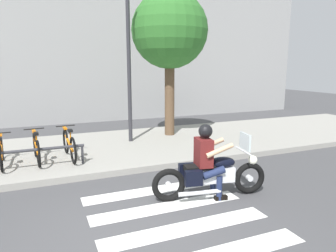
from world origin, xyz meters
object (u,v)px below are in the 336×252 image
bike_rack (18,153)px  tree_near_rack (170,31)px  rider (208,156)px  bicycle_3 (69,145)px  bicycle_2 (36,148)px  bicycle_1 (1,152)px  street_lamp (129,54)px  motorcycle (211,174)px

bike_rack → tree_near_rack: size_ratio=0.60×
bike_rack → tree_near_rack: tree_near_rack is taller
rider → bicycle_3: size_ratio=0.83×
rider → bicycle_2: size_ratio=0.88×
bicycle_1 → bike_rack: bicycle_1 is taller
bicycle_1 → street_lamp: bearing=19.1°
rider → bicycle_1: 4.93m
rider → tree_near_rack: tree_near_rack is taller
bike_rack → street_lamp: size_ratio=0.61×
street_lamp → bicycle_2: bearing=-156.0°
bicycle_3 → bike_rack: bicycle_3 is taller
motorcycle → bicycle_1: motorcycle is taller
bicycle_1 → bicycle_3: (1.54, -0.00, 0.02)m
bicycle_2 → rider: bearing=-46.9°
motorcycle → bicycle_1: bearing=140.1°
bike_rack → bicycle_3: bearing=25.6°
bicycle_1 → tree_near_rack: size_ratio=0.34×
motorcycle → bicycle_2: motorcycle is taller
tree_near_rack → rider: bearing=-104.7°
street_lamp → tree_near_rack: size_ratio=0.97×
bike_rack → tree_near_rack: bearing=25.1°
bicycle_1 → bicycle_2: bicycle_2 is taller
rider → bicycle_3: 3.89m
bicycle_2 → bicycle_3: 0.77m
street_lamp → motorcycle: bearing=-85.8°
rider → bicycle_1: (-3.75, 3.19, -0.33)m
motorcycle → tree_near_rack: bearing=76.2°
rider → tree_near_rack: bearing=75.3°
bicycle_2 → tree_near_rack: 5.49m
rider → motorcycle: bearing=-12.6°
motorcycle → street_lamp: street_lamp is taller
rider → bicycle_1: bearing=139.7°
street_lamp → bicycle_1: bearing=-160.9°
bicycle_2 → bicycle_3: (0.77, 0.00, 0.01)m
street_lamp → tree_near_rack: 1.73m
motorcycle → rider: (-0.08, 0.02, 0.37)m
rider → bicycle_2: rider is taller
bicycle_1 → bicycle_2: 0.77m
bicycle_3 → tree_near_rack: size_ratio=0.35×
rider → bike_rack: (-3.37, 2.63, -0.27)m
bicycle_1 → tree_near_rack: tree_near_rack is taller
bicycle_3 → tree_near_rack: 4.92m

